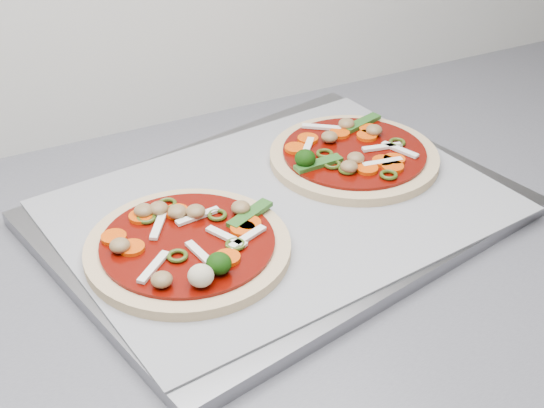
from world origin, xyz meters
name	(u,v)px	position (x,y,z in m)	size (l,w,h in m)	color
countertop	(194,278)	(0.00, 1.30, 0.88)	(3.60, 0.60, 0.04)	slate
baking_tray	(280,212)	(0.11, 1.33, 0.91)	(0.48, 0.35, 0.02)	gray
parchment	(280,205)	(0.11, 1.33, 0.92)	(0.46, 0.33, 0.00)	gray
pizza_left	(188,245)	(-0.01, 1.29, 0.93)	(0.28, 0.28, 0.03)	#D7B685
pizza_right	(353,155)	(0.23, 1.38, 0.93)	(0.23, 0.23, 0.03)	#D7B685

